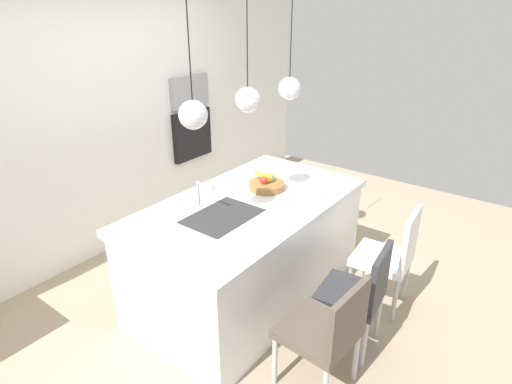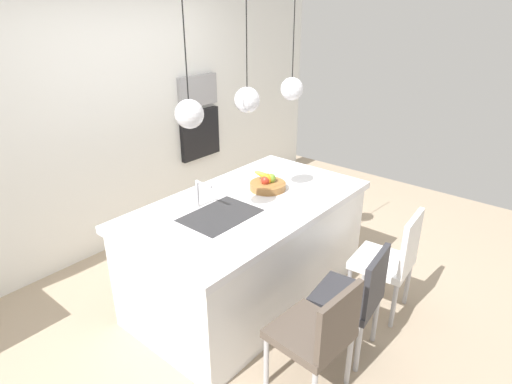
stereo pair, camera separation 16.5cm
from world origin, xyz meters
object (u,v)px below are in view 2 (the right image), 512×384
Objects in this scene: fruit_bowl at (268,184)px; oven at (200,134)px; chair_middle at (355,295)px; microwave at (197,91)px; chair_near at (318,333)px; chair_far at (391,258)px.

fruit_bowl is 0.55× the size of oven.
fruit_bowl is 0.36× the size of chair_middle.
oven is at bearing 0.00° from microwave.
fruit_bowl is 1.39m from chair_near.
oven is at bearing 60.55° from chair_near.
fruit_bowl reaches higher than chair_middle.
chair_far reaches higher than chair_middle.
microwave is at bearing 69.14° from chair_middle.
oven is at bearing 66.84° from fruit_bowl.
microwave reaches higher than chair_far.
microwave is at bearing 66.84° from fruit_bowl.
fruit_bowl is 1.18m from chair_middle.
chair_middle is at bearing -107.31° from fruit_bowl.
oven reaches higher than fruit_bowl.
chair_middle is at bearing -110.86° from microwave.
chair_near is at bearing 179.72° from chair_far.
chair_far is (-0.40, -2.59, -0.94)m from microwave.
microwave is 3.12m from chair_near.
fruit_bowl is at bearing -113.16° from oven.
microwave reaches higher than oven.
oven is 2.80m from chair_middle.
chair_far is at bearing -98.83° from oven.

